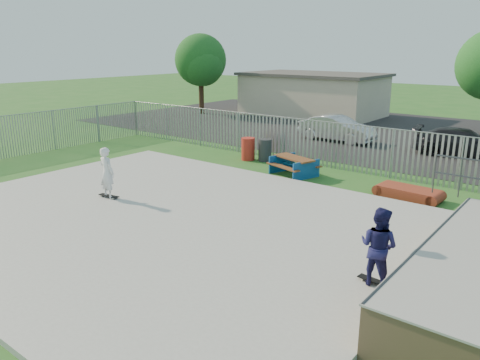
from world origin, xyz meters
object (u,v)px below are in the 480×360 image
Objects in this scene: picnic_table at (294,166)px; funbox at (408,193)px; trash_bin_grey at (265,150)px; skater_navy at (379,247)px; trash_bin_red at (248,149)px; car_dark at (463,143)px; skater_white at (107,173)px; tree_left at (201,60)px; car_silver at (337,128)px.

picnic_table is 1.09× the size of funbox.
skater_navy is (8.84, -8.32, 0.51)m from trash_bin_grey.
skater_navy is (9.57, -7.99, 0.50)m from trash_bin_red.
skater_navy reaches higher than car_dark.
skater_white is at bearing 5.69° from skater_navy.
funbox is at bearing -69.74° from skater_navy.
trash_bin_red is at bearing 124.18° from car_dark.
tree_left is at bearing 161.01° from picnic_table.
tree_left is (-15.60, 11.29, 3.72)m from picnic_table.
trash_bin_red is 10.37m from car_dark.
tree_left is at bearing 154.13° from funbox.
skater_white reaches higher than picnic_table.
car_silver is at bearing 84.56° from car_dark.
car_dark reaches higher than trash_bin_grey.
skater_white is (-9.55, 0.15, 0.00)m from skater_navy.
trash_bin_red is 6.78m from car_silver.
trash_bin_grey is at bearing 178.19° from car_silver.
trash_bin_grey is at bearing 171.84° from funbox.
funbox is 0.44× the size of car_dark.
picnic_table is 7.92m from car_silver.
skater_white is at bearing 144.52° from car_dark.
tree_left is (-12.48, 10.30, 3.59)m from trash_bin_red.
tree_left is at bearing 77.08° from car_silver.
skater_white is (-1.13, -14.52, 0.30)m from car_silver.
picnic_table is 0.48× the size of car_dark.
skater_navy is (8.42, -14.67, 0.30)m from car_silver.
skater_white reaches higher than car_dark.
car_dark is 16.69m from skater_white.
car_silver is (0.42, 6.34, 0.21)m from trash_bin_grey.
skater_navy is at bearing -39.68° from tree_left.
skater_navy is at bearing -39.88° from trash_bin_red.
car_dark is at bearing 42.41° from trash_bin_red.
skater_navy and skater_white have the same top height.
trash_bin_grey is at bearing 125.66° from car_dark.
car_dark reaches higher than funbox.
skater_navy reaches higher than trash_bin_grey.
trash_bin_grey is 8.22m from skater_white.
funbox is 7.99m from trash_bin_red.
car_silver is 0.95× the size of car_dark.
trash_bin_grey is 9.61m from car_dark.
trash_bin_grey is 0.58× the size of skater_navy.
trash_bin_red is 0.24× the size of car_silver.
funbox is at bearing -8.20° from trash_bin_red.
trash_bin_red is at bearing -39.53° from tree_left.
funbox is at bearing 173.51° from car_dark.
funbox is (4.78, -0.15, -0.20)m from picnic_table.
car_dark is (6.92, 6.66, 0.17)m from trash_bin_grey.
trash_bin_grey is (-2.39, 1.32, 0.12)m from picnic_table.
car_silver is 0.70× the size of tree_left.
trash_bin_red reaches higher than trash_bin_grey.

